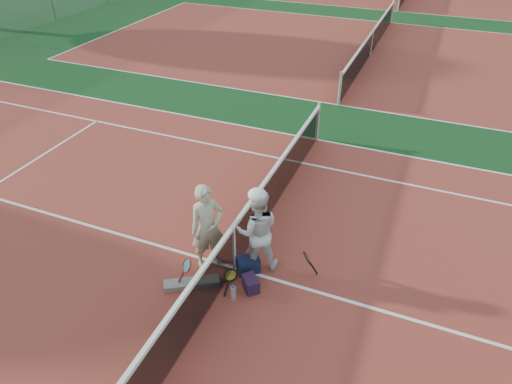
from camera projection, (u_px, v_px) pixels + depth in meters
ground at (235, 268)px, 8.47m from camera, size 130.00×130.00×0.00m
court_main at (235, 268)px, 8.47m from camera, size 23.77×10.97×0.01m
court_far_a at (370, 55)px, 18.77m from camera, size 23.77×10.97×0.01m
net_main at (234, 247)px, 8.18m from camera, size 0.10×10.98×1.02m
net_far_a at (372, 42)px, 18.48m from camera, size 0.10×10.98×1.02m
player_a at (207, 227)px, 8.11m from camera, size 0.72×0.74×1.71m
player_b at (257, 231)px, 8.08m from camera, size 0.99×0.90×1.64m
racket_red at (187, 272)px, 8.01m from camera, size 0.41×0.42×0.54m
racket_black_held at (307, 264)px, 8.16m from camera, size 0.40×0.39×0.55m
racket_spare at (230, 276)px, 8.24m from camera, size 0.39×0.64×0.09m
sports_bag_navy at (248, 265)px, 8.32m from camera, size 0.48×0.46×0.31m
sports_bag_purple at (251, 284)px, 7.96m from camera, size 0.39×0.39×0.27m
net_cover_canvas at (192, 283)px, 8.08m from camera, size 0.96×0.71×0.10m
water_bottle at (233, 294)px, 7.75m from camera, size 0.09×0.09×0.30m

